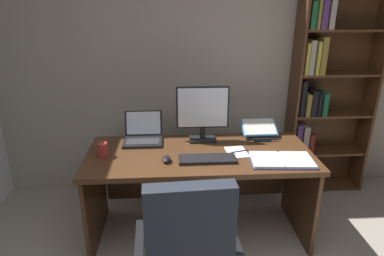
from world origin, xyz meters
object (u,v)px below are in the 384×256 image
reading_stand_with_book (260,129)px  open_binder (282,160)px  notepad (237,152)px  desk (199,171)px  pen (239,151)px  bookshelf (322,94)px  keyboard (207,159)px  coffee_mug (102,150)px  monitor (203,114)px  laptop (143,135)px  computer_mouse (166,159)px

reading_stand_with_book → open_binder: reading_stand_with_book is taller
reading_stand_with_book → notepad: bearing=-128.3°
desk → pen: (0.31, -0.11, 0.22)m
bookshelf → desk: bearing=-153.6°
keyboard → notepad: size_ratio=2.00×
bookshelf → coffee_mug: bookshelf is taller
desk → notepad: size_ratio=8.31×
pen → keyboard: bearing=-155.8°
desk → coffee_mug: size_ratio=16.00×
keyboard → open_binder: (0.54, -0.05, -0.00)m
reading_stand_with_book → pen: 0.41m
reading_stand_with_book → coffee_mug: (-1.28, -0.32, -0.01)m
monitor → pen: 0.44m
open_binder → monitor: bearing=144.9°
monitor → reading_stand_with_book: 0.53m
bookshelf → open_binder: bearing=-126.5°
desk → coffee_mug: bearing=-172.0°
notepad → reading_stand_with_book: bearing=51.7°
reading_stand_with_book → open_binder: size_ratio=0.63×
bookshelf → laptop: 1.77m
open_binder → pen: size_ratio=3.40×
open_binder → pen: open_binder is taller
bookshelf → notepad: (-0.96, -0.73, -0.26)m
keyboard → computer_mouse: (-0.30, 0.00, 0.01)m
desk → laptop: size_ratio=5.50×
bookshelf → pen: size_ratio=14.42×
desk → open_binder: bearing=-25.3°
computer_mouse → pen: (0.56, 0.12, -0.01)m
coffee_mug → reading_stand_with_book: bearing=14.1°
computer_mouse → monitor: bearing=52.9°
open_binder → notepad: open_binder is taller
keyboard → notepad: 0.27m
coffee_mug → notepad: bearing=-0.2°
desk → bookshelf: (1.25, 0.62, 0.46)m
laptop → pen: laptop is taller
laptop → coffee_mug: size_ratio=2.91×
computer_mouse → notepad: computer_mouse is taller
open_binder → notepad: bearing=155.1°
monitor → pen: size_ratio=3.32×
keyboard → desk: bearing=100.8°
monitor → computer_mouse: bearing=-127.1°
laptop → computer_mouse: bearing=-63.9°
bookshelf → keyboard: 1.50m
notepad → keyboard: bearing=-154.0°
desk → reading_stand_with_book: reading_stand_with_book is taller
coffee_mug → computer_mouse: bearing=-14.2°
reading_stand_with_book → pen: (-0.24, -0.33, -0.05)m
bookshelf → pen: (-0.94, -0.73, -0.25)m
notepad → pen: bearing=0.0°
bookshelf → coffee_mug: 2.13m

